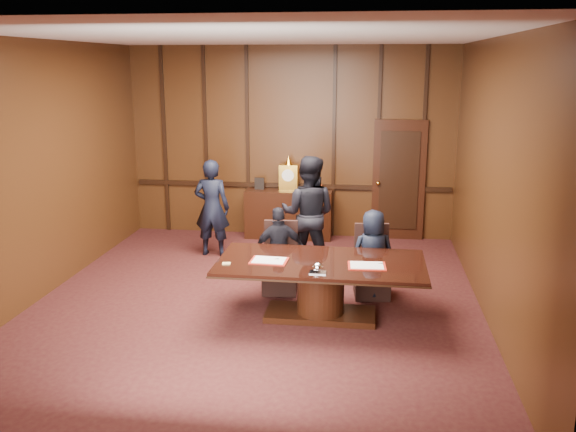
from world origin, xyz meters
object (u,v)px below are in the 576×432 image
(sideboard, at_px, (289,212))
(conference_table, at_px, (321,280))
(signatory_left, at_px, (279,251))
(signatory_right, at_px, (373,254))
(witness_right, at_px, (308,214))
(witness_left, at_px, (212,208))

(sideboard, height_order, conference_table, sideboard)
(signatory_left, height_order, signatory_right, same)
(signatory_left, bearing_deg, witness_right, -122.81)
(signatory_right, bearing_deg, sideboard, -75.28)
(conference_table, xyz_separation_m, witness_right, (-0.35, 1.82, 0.40))
(signatory_left, bearing_deg, signatory_right, 163.50)
(signatory_left, height_order, witness_left, witness_left)
(sideboard, distance_m, witness_right, 1.93)
(sideboard, relative_size, signatory_right, 1.28)
(witness_right, bearing_deg, conference_table, 108.01)
(sideboard, height_order, signatory_right, sideboard)
(sideboard, xyz_separation_m, signatory_right, (1.55, -2.82, 0.14))
(conference_table, xyz_separation_m, signatory_left, (-0.65, 0.80, 0.11))
(conference_table, bearing_deg, signatory_left, 129.09)
(signatory_left, distance_m, witness_right, 1.11)
(witness_right, bearing_deg, sideboard, -65.89)
(witness_right, bearing_deg, signatory_right, 141.45)
(conference_table, xyz_separation_m, witness_left, (-2.03, 2.39, 0.31))
(signatory_right, distance_m, witness_left, 3.13)
(conference_table, height_order, signatory_left, signatory_left)
(signatory_right, height_order, witness_right, witness_right)
(conference_table, relative_size, signatory_left, 2.10)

